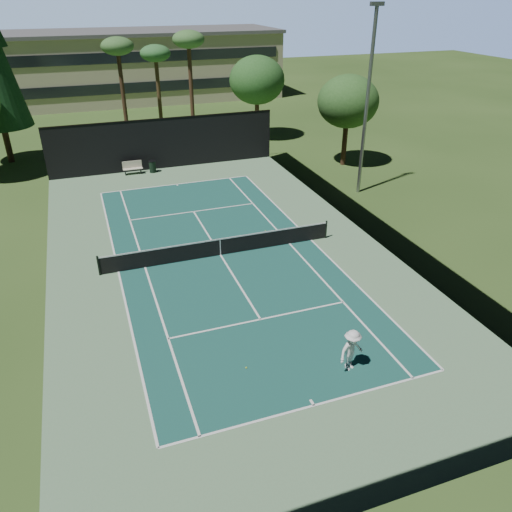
{
  "coord_description": "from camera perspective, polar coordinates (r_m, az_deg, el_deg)",
  "views": [
    {
      "loc": [
        -6.25,
        -23.37,
        12.97
      ],
      "look_at": [
        1.0,
        -3.0,
        1.3
      ],
      "focal_mm": 35.0,
      "sensor_mm": 36.0,
      "label": 1
    }
  ],
  "objects": [
    {
      "name": "campus_building",
      "position": [
        70.18,
        -15.3,
        20.26
      ],
      "size": [
        40.5,
        12.5,
        8.3
      ],
      "color": "#BFB594",
      "rests_on": "ground"
    },
    {
      "name": "palm_c",
      "position": [
        47.69,
        -7.71,
        22.87
      ],
      "size": [
        2.8,
        2.8,
        9.77
      ],
      "color": "#492F1F",
      "rests_on": "ground"
    },
    {
      "name": "palm_b",
      "position": [
        50.29,
        -11.41,
        21.44
      ],
      "size": [
        2.8,
        2.8,
        8.42
      ],
      "color": "#4D3921",
      "rests_on": "ground"
    },
    {
      "name": "tennis_ball_d",
      "position": [
        31.69,
        -16.37,
        3.05
      ],
      "size": [
        0.07,
        0.07,
        0.07
      ],
      "primitive_type": "sphere",
      "color": "#BEE032",
      "rests_on": "ground"
    },
    {
      "name": "light_pole",
      "position": [
        35.19,
        12.61,
        17.05
      ],
      "size": [
        0.9,
        0.25,
        12.22
      ],
      "color": "gray",
      "rests_on": "ground"
    },
    {
      "name": "trash_bin",
      "position": [
        40.91,
        -11.75,
        9.98
      ],
      "size": [
        0.56,
        0.56,
        0.95
      ],
      "color": "black",
      "rests_on": "ground"
    },
    {
      "name": "fence",
      "position": [
        26.62,
        -4.26,
        3.95
      ],
      "size": [
        18.04,
        32.05,
        4.03
      ],
      "color": "black",
      "rests_on": "ground"
    },
    {
      "name": "tennis_ball_c",
      "position": [
        30.14,
        1.08,
        2.92
      ],
      "size": [
        0.06,
        0.06,
        0.06
      ],
      "primitive_type": "sphere",
      "color": "#CED430",
      "rests_on": "ground"
    },
    {
      "name": "court_surface",
      "position": [
        27.44,
        -4.07,
        0.1
      ],
      "size": [
        10.97,
        23.77,
        0.01
      ],
      "primitive_type": "cube",
      "color": "#184F46",
      "rests_on": "ground"
    },
    {
      "name": "player",
      "position": [
        19.51,
        10.87,
        -10.54
      ],
      "size": [
        1.28,
        0.96,
        1.76
      ],
      "primitive_type": "imported",
      "rotation": [
        0.0,
        0.0,
        0.3
      ],
      "color": "white",
      "rests_on": "ground"
    },
    {
      "name": "apron_slab",
      "position": [
        27.45,
        -4.07,
        0.09
      ],
      "size": [
        18.0,
        32.0,
        0.01
      ],
      "primitive_type": "cube",
      "color": "#5F885F",
      "rests_on": "ground"
    },
    {
      "name": "park_bench",
      "position": [
        40.87,
        -13.94,
        9.82
      ],
      "size": [
        1.5,
        0.45,
        1.02
      ],
      "color": "beige",
      "rests_on": "ground"
    },
    {
      "name": "decid_tree_b",
      "position": [
        41.51,
        10.47,
        16.96
      ],
      "size": [
        4.8,
        4.8,
        7.14
      ],
      "color": "#442B1D",
      "rests_on": "ground"
    },
    {
      "name": "tennis_ball_b",
      "position": [
        28.62,
        -10.81,
        0.93
      ],
      "size": [
        0.06,
        0.06,
        0.06
      ],
      "primitive_type": "sphere",
      "color": "#C8EE36",
      "rests_on": "ground"
    },
    {
      "name": "court_lines",
      "position": [
        27.44,
        -4.07,
        0.12
      ],
      "size": [
        11.07,
        23.87,
        0.01
      ],
      "color": "white",
      "rests_on": "ground"
    },
    {
      "name": "decid_tree_a",
      "position": [
        48.78,
        0.11,
        19.45
      ],
      "size": [
        5.12,
        5.12,
        7.62
      ],
      "color": "#4C3220",
      "rests_on": "ground"
    },
    {
      "name": "palm_a",
      "position": [
        47.8,
        -15.52,
        21.69
      ],
      "size": [
        2.8,
        2.8,
        9.32
      ],
      "color": "#412B1C",
      "rests_on": "ground"
    },
    {
      "name": "tennis_ball_a",
      "position": [
        19.71,
        -1.12,
        -12.65
      ],
      "size": [
        0.07,
        0.07,
        0.07
      ],
      "primitive_type": "sphere",
      "color": "#AFCD2E",
      "rests_on": "ground"
    },
    {
      "name": "ground",
      "position": [
        27.45,
        -4.07,
        0.08
      ],
      "size": [
        160.0,
        160.0,
        0.0
      ],
      "primitive_type": "plane",
      "color": "#304C1C",
      "rests_on": "ground"
    },
    {
      "name": "tennis_net",
      "position": [
        27.19,
        -4.11,
        1.12
      ],
      "size": [
        12.9,
        0.1,
        1.1
      ],
      "color": "black",
      "rests_on": "ground"
    }
  ]
}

